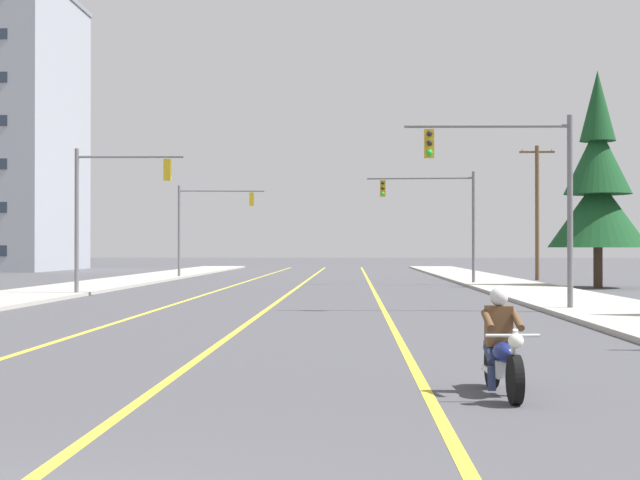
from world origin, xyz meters
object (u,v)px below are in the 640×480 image
object	(u,v)px
motorcycle_with_rider	(502,352)
traffic_signal_near_left	(107,199)
conifer_tree_right_verge_far	(598,188)
traffic_signal_mid_left	(205,216)
utility_pole_right_far	(537,210)
traffic_signal_near_right	(521,181)
traffic_signal_mid_right	(442,209)

from	to	relation	value
motorcycle_with_rider	traffic_signal_near_left	distance (m)	30.03
motorcycle_with_rider	conifer_tree_right_verge_far	distance (m)	37.97
traffic_signal_near_left	conifer_tree_right_verge_far	world-z (taller)	conifer_tree_right_verge_far
motorcycle_with_rider	conifer_tree_right_verge_far	bearing A→B (deg)	73.95
motorcycle_with_rider	traffic_signal_mid_left	world-z (taller)	traffic_signal_mid_left
utility_pole_right_far	conifer_tree_right_verge_far	distance (m)	11.80
motorcycle_with_rider	conifer_tree_right_verge_far	world-z (taller)	conifer_tree_right_verge_far
motorcycle_with_rider	conifer_tree_right_verge_far	size ratio (longest dim) A/B	0.20
traffic_signal_near_right	traffic_signal_mid_left	xyz separation A→B (m)	(-15.19, 33.93, 0.03)
conifer_tree_right_verge_far	traffic_signal_mid_left	bearing A→B (deg)	145.90
traffic_signal_mid_right	traffic_signal_near_right	bearing A→B (deg)	-88.96
traffic_signal_near_right	traffic_signal_mid_right	bearing A→B (deg)	91.04
traffic_signal_near_left	conifer_tree_right_verge_far	size ratio (longest dim) A/B	0.56
traffic_signal_mid_right	conifer_tree_right_verge_far	bearing A→B (deg)	-26.68
motorcycle_with_rider	traffic_signal_mid_left	distance (m)	52.82
traffic_signal_near_right	motorcycle_with_rider	bearing A→B (deg)	-100.73
traffic_signal_near_left	utility_pole_right_far	xyz separation A→B (m)	(21.91, 20.81, 0.36)
traffic_signal_near_left	conifer_tree_right_verge_far	xyz separation A→B (m)	(22.73, 9.06, 0.97)
traffic_signal_near_right	traffic_signal_mid_right	world-z (taller)	same
utility_pole_right_far	conifer_tree_right_verge_far	size ratio (longest dim) A/B	0.77
traffic_signal_mid_right	traffic_signal_mid_left	world-z (taller)	same
traffic_signal_near_right	traffic_signal_mid_left	size ratio (longest dim) A/B	1.00
traffic_signal_near_right	utility_pole_right_far	bearing A→B (deg)	78.35
conifer_tree_right_verge_far	motorcycle_with_rider	bearing A→B (deg)	-106.05
motorcycle_with_rider	traffic_signal_near_left	world-z (taller)	traffic_signal_near_left
motorcycle_with_rider	utility_pole_right_far	xyz separation A→B (m)	(9.60, 47.99, 3.85)
traffic_signal_near_left	traffic_signal_mid_right	world-z (taller)	same
motorcycle_with_rider	traffic_signal_near_right	world-z (taller)	traffic_signal_near_right
traffic_signal_near_left	motorcycle_with_rider	bearing A→B (deg)	-65.63
traffic_signal_mid_left	conifer_tree_right_verge_far	bearing A→B (deg)	-34.10
traffic_signal_near_right	conifer_tree_right_verge_far	bearing A→B (deg)	69.27
motorcycle_with_rider	traffic_signal_mid_right	xyz separation A→B (m)	(2.89, 40.02, 3.57)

